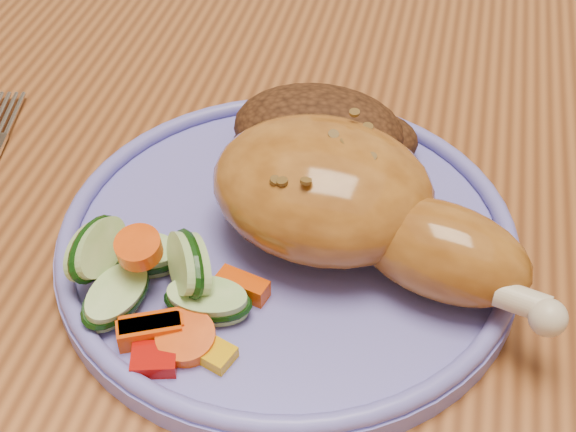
{
  "coord_description": "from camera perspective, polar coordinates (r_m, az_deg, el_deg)",
  "views": [
    {
      "loc": [
        0.03,
        -0.41,
        1.07
      ],
      "look_at": [
        -0.04,
        -0.11,
        0.78
      ],
      "focal_mm": 50.0,
      "sensor_mm": 36.0,
      "label": 1
    }
  ],
  "objects": [
    {
      "name": "chair_far",
      "position": [
        1.19,
        10.21,
        13.67
      ],
      "size": [
        0.42,
        0.42,
        0.91
      ],
      "color": "#4C2D16",
      "rests_on": "ground"
    },
    {
      "name": "plate_rim",
      "position": [
        0.44,
        0.0,
        -0.95
      ],
      "size": [
        0.25,
        0.25,
        0.01
      ],
      "primitive_type": "torus",
      "color": "#6C68D0",
      "rests_on": "plate"
    },
    {
      "name": "rice_pilaf",
      "position": [
        0.48,
        2.43,
        5.93
      ],
      "size": [
        0.11,
        0.07,
        0.04
      ],
      "color": "#432310",
      "rests_on": "plate"
    },
    {
      "name": "chicken_leg",
      "position": [
        0.42,
        4.45,
        0.92
      ],
      "size": [
        0.19,
        0.12,
        0.06
      ],
      "color": "#AE6824",
      "rests_on": "plate"
    },
    {
      "name": "vegetable_pile",
      "position": [
        0.41,
        -9.63,
        -4.54
      ],
      "size": [
        0.11,
        0.09,
        0.04
      ],
      "color": "#A50A05",
      "rests_on": "plate"
    },
    {
      "name": "plate",
      "position": [
        0.45,
        0.0,
        -1.96
      ],
      "size": [
        0.25,
        0.25,
        0.01
      ],
      "primitive_type": "cylinder",
      "color": "#6C68D0",
      "rests_on": "dining_table"
    },
    {
      "name": "dining_table",
      "position": [
        0.58,
        6.58,
        -1.32
      ],
      "size": [
        0.9,
        1.4,
        0.75
      ],
      "color": "brown",
      "rests_on": "ground"
    }
  ]
}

